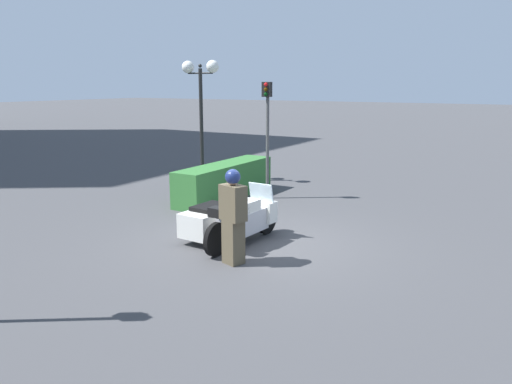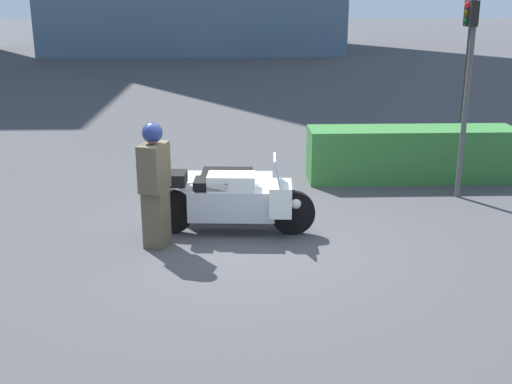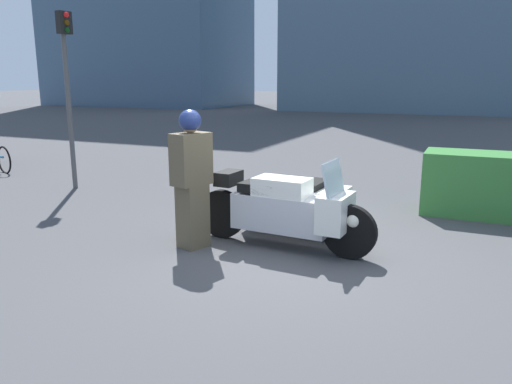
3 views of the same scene
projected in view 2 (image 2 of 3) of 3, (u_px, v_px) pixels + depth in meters
The scene contains 6 objects.
ground_plane at pixel (243, 240), 9.14m from camera, with size 160.00×160.00×0.00m, color #424244.
police_motorcycle at pixel (235, 195), 9.62m from camera, with size 2.42×1.46×1.16m.
officer_rider at pixel (155, 182), 8.65m from camera, with size 0.42×0.54×1.74m.
hedge_bush_curbside at pixel (411, 154), 11.92m from camera, with size 3.81×0.86×0.98m, color #337033.
twin_lamp_post at pixel (474, 2), 13.12m from camera, with size 0.40×1.38×3.93m.
traffic_light_near at pixel (467, 71), 10.42m from camera, with size 0.23×0.27×3.25m.
Camera 2 is at (-0.12, -8.52, 3.37)m, focal length 45.00 mm.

